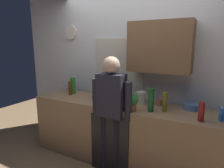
# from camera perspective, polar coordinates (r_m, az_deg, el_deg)

# --- Properties ---
(kitchen_counter) EXTENTS (2.80, 0.64, 0.91)m
(kitchen_counter) POSITION_cam_1_polar(r_m,az_deg,el_deg) (2.96, 2.65, -14.17)
(kitchen_counter) COLOR #937251
(kitchen_counter) RESTS_ON ground_plane
(dishwasher_panel) EXTENTS (0.56, 0.02, 0.82)m
(dishwasher_panel) POSITION_cam_1_polar(r_m,az_deg,el_deg) (2.73, -0.84, -17.65)
(dishwasher_panel) COLOR black
(dishwasher_panel) RESTS_ON ground_plane
(back_wall_assembly) EXTENTS (4.40, 0.42, 2.60)m
(back_wall_assembly) POSITION_cam_1_polar(r_m,az_deg,el_deg) (3.04, 7.07, 4.29)
(back_wall_assembly) COLOR silver
(back_wall_assembly) RESTS_ON ground_plane
(coffee_maker) EXTENTS (0.20, 0.20, 0.33)m
(coffee_maker) POSITION_cam_1_polar(r_m,az_deg,el_deg) (3.06, -3.17, -1.33)
(coffee_maker) COLOR black
(coffee_maker) RESTS_ON kitchen_counter
(bottle_amber_beer) EXTENTS (0.06, 0.06, 0.23)m
(bottle_amber_beer) POSITION_cam_1_polar(r_m,az_deg,el_deg) (3.29, -12.24, -1.24)
(bottle_amber_beer) COLOR brown
(bottle_amber_beer) RESTS_ON kitchen_counter
(bottle_clear_soda) EXTENTS (0.09, 0.09, 0.28)m
(bottle_clear_soda) POSITION_cam_1_polar(r_m,az_deg,el_deg) (3.38, -11.49, -0.44)
(bottle_clear_soda) COLOR #2D8C33
(bottle_clear_soda) RESTS_ON kitchen_counter
(bottle_dark_sauce) EXTENTS (0.06, 0.06, 0.18)m
(bottle_dark_sauce) POSITION_cam_1_polar(r_m,az_deg,el_deg) (2.79, 4.26, -3.85)
(bottle_dark_sauce) COLOR black
(bottle_dark_sauce) RESTS_ON kitchen_counter
(bottle_green_wine) EXTENTS (0.07, 0.07, 0.30)m
(bottle_green_wine) POSITION_cam_1_polar(r_m,az_deg,el_deg) (2.47, 11.51, -4.69)
(bottle_green_wine) COLOR #195923
(bottle_green_wine) RESTS_ON kitchen_counter
(bottle_red_vinegar) EXTENTS (0.06, 0.06, 0.22)m
(bottle_red_vinegar) POSITION_cam_1_polar(r_m,az_deg,el_deg) (2.35, 25.00, -7.44)
(bottle_red_vinegar) COLOR maroon
(bottle_red_vinegar) RESTS_ON kitchen_counter
(bottle_olive_oil) EXTENTS (0.06, 0.06, 0.25)m
(bottle_olive_oil) POSITION_cam_1_polar(r_m,az_deg,el_deg) (2.51, 15.42, -5.16)
(bottle_olive_oil) COLOR olive
(bottle_olive_oil) RESTS_ON kitchen_counter
(cup_yellow_cup) EXTENTS (0.07, 0.07, 0.08)m
(cup_yellow_cup) POSITION_cam_1_polar(r_m,az_deg,el_deg) (2.89, -4.53, -4.29)
(cup_yellow_cup) COLOR yellow
(cup_yellow_cup) RESTS_ON kitchen_counter
(cup_terracotta_mug) EXTENTS (0.08, 0.08, 0.09)m
(cup_terracotta_mug) POSITION_cam_1_polar(r_m,az_deg,el_deg) (2.76, 13.90, -5.27)
(cup_terracotta_mug) COLOR #B26647
(cup_terracotta_mug) RESTS_ON kitchen_counter
(mixing_bowl) EXTENTS (0.22, 0.22, 0.08)m
(mixing_bowl) POSITION_cam_1_polar(r_m,az_deg,el_deg) (2.74, 22.67, -6.11)
(mixing_bowl) COLOR #4C72A5
(mixing_bowl) RESTS_ON kitchen_counter
(potted_plant) EXTENTS (0.15, 0.15, 0.23)m
(potted_plant) POSITION_cam_1_polar(r_m,az_deg,el_deg) (2.45, 6.10, -5.05)
(potted_plant) COLOR #9E5638
(potted_plant) RESTS_ON kitchen_counter
(dish_soap) EXTENTS (0.06, 0.06, 0.18)m
(dish_soap) POSITION_cam_1_polar(r_m,az_deg,el_deg) (2.47, 29.72, -7.79)
(dish_soap) COLOR blue
(dish_soap) RESTS_ON kitchen_counter
(storage_canister) EXTENTS (0.14, 0.14, 0.17)m
(storage_canister) POSITION_cam_1_polar(r_m,az_deg,el_deg) (2.79, 8.59, -4.04)
(storage_canister) COLOR silver
(storage_canister) RESTS_ON kitchen_counter
(person_at_sink) EXTENTS (0.57, 0.22, 1.60)m
(person_at_sink) POSITION_cam_1_polar(r_m,az_deg,el_deg) (2.53, -0.22, -6.70)
(person_at_sink) COLOR black
(person_at_sink) RESTS_ON ground_plane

